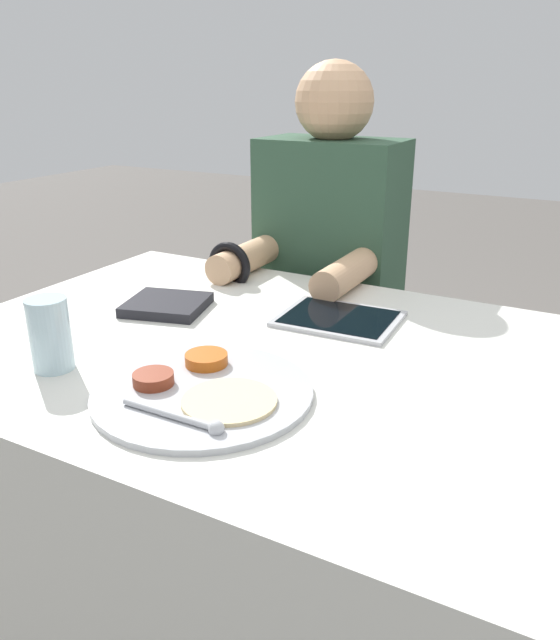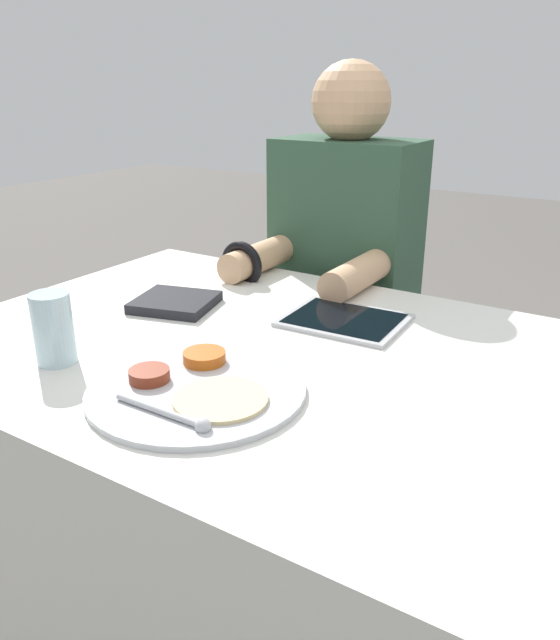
# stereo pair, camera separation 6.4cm
# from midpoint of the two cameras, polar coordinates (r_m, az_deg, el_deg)

# --- Properties ---
(dining_table) EXTENTS (1.29, 0.83, 0.71)m
(dining_table) POSITION_cam_midpoint_polar(r_m,az_deg,el_deg) (1.25, -0.69, -18.19)
(dining_table) COLOR silver
(dining_table) RESTS_ON ground_plane
(thali_tray) EXTENTS (0.32, 0.32, 0.03)m
(thali_tray) POSITION_cam_midpoint_polar(r_m,az_deg,el_deg) (0.93, -9.08, -6.40)
(thali_tray) COLOR #B7BABF
(thali_tray) RESTS_ON dining_table
(red_notebook) EXTENTS (0.18, 0.18, 0.02)m
(red_notebook) POSITION_cam_midpoint_polar(r_m,az_deg,el_deg) (1.28, -11.73, 1.29)
(red_notebook) COLOR silver
(red_notebook) RESTS_ON dining_table
(tablet_device) EXTENTS (0.23, 0.19, 0.01)m
(tablet_device) POSITION_cam_midpoint_polar(r_m,az_deg,el_deg) (1.20, 3.90, 0.12)
(tablet_device) COLOR #B7B7BC
(tablet_device) RESTS_ON dining_table
(person_diner) EXTENTS (0.36, 0.43, 1.19)m
(person_diner) POSITION_cam_midpoint_polar(r_m,az_deg,el_deg) (1.65, 3.21, 0.52)
(person_diner) COLOR black
(person_diner) RESTS_ON ground_plane
(drinking_glass) EXTENTS (0.06, 0.06, 0.12)m
(drinking_glass) POSITION_cam_midpoint_polar(r_m,az_deg,el_deg) (1.05, -21.93, -1.24)
(drinking_glass) COLOR silver
(drinking_glass) RESTS_ON dining_table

